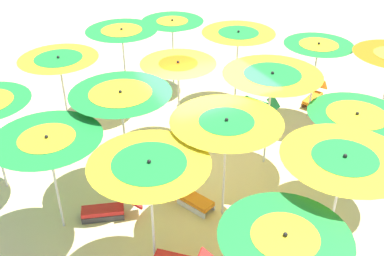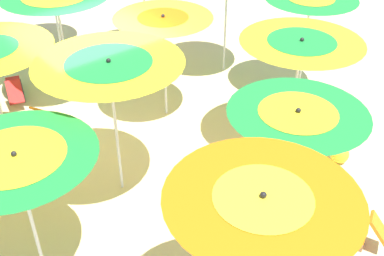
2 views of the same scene
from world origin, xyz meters
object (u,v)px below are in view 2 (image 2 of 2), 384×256
object	(u,v)px
lounger_3	(29,131)
lounger_2	(137,38)
beach_umbrella_5	(163,28)
beach_umbrella_6	(57,5)
beach_umbrella_13	(17,166)
beach_umbrella_4	(301,49)
beach_ball	(340,154)
beach_umbrella_8	(296,123)
lounger_1	(271,162)
beach_umbrella_9	(110,71)
beach_umbrella_0	(310,7)
lounger_0	(341,229)
lounger_4	(15,89)
beach_umbrella_12	(262,210)

from	to	relation	value
lounger_3	lounger_2	bearing A→B (deg)	-173.90
beach_umbrella_5	beach_umbrella_6	world-z (taller)	beach_umbrella_6
beach_umbrella_13	lounger_2	world-z (taller)	beach_umbrella_13
beach_umbrella_4	beach_ball	size ratio (longest dim) A/B	6.67
beach_umbrella_5	beach_umbrella_8	world-z (taller)	beach_umbrella_8
lounger_1	beach_ball	size ratio (longest dim) A/B	3.59
beach_umbrella_5	beach_umbrella_8	xyz separation A→B (m)	(0.67, 3.90, 0.10)
beach_umbrella_5	beach_umbrella_8	distance (m)	3.96
beach_umbrella_9	lounger_1	world-z (taller)	beach_umbrella_9
beach_umbrella_4	lounger_2	distance (m)	6.04
lounger_3	beach_ball	world-z (taller)	lounger_3
beach_umbrella_4	lounger_3	xyz separation A→B (m)	(3.84, -3.39, -1.87)
beach_umbrella_0	beach_ball	xyz separation A→B (m)	(1.49, 2.25, -1.85)
lounger_0	lounger_4	size ratio (longest dim) A/B	0.93
beach_umbrella_6	beach_ball	bearing A→B (deg)	117.31
beach_umbrella_6	lounger_2	distance (m)	3.62
beach_umbrella_4	lounger_3	bearing A→B (deg)	-41.41
beach_umbrella_9	beach_ball	bearing A→B (deg)	150.66
beach_umbrella_0	beach_umbrella_6	bearing A→B (deg)	-36.09
lounger_2	lounger_3	distance (m)	4.78
beach_umbrella_0	lounger_1	world-z (taller)	beach_umbrella_0
beach_umbrella_5	beach_umbrella_6	bearing A→B (deg)	-56.79
beach_umbrella_9	beach_umbrella_8	bearing A→B (deg)	118.95
beach_umbrella_6	beach_umbrella_8	bearing A→B (deg)	95.78
beach_umbrella_9	beach_umbrella_12	size ratio (longest dim) A/B	1.01
beach_umbrella_4	lounger_0	xyz separation A→B (m)	(1.21, 2.13, -1.88)
beach_umbrella_12	beach_umbrella_13	world-z (taller)	beach_umbrella_12
beach_umbrella_0	beach_umbrella_13	world-z (taller)	beach_umbrella_0
beach_umbrella_4	beach_umbrella_13	size ratio (longest dim) A/B	1.04
lounger_1	beach_umbrella_6	bearing A→B (deg)	83.15
lounger_0	beach_umbrella_13	bearing A→B (deg)	32.17
lounger_0	beach_umbrella_5	bearing A→B (deg)	-27.59
beach_umbrella_13	beach_umbrella_12	bearing A→B (deg)	120.66
beach_umbrella_13	beach_ball	xyz separation A→B (m)	(-5.40, 1.14, -1.80)
beach_umbrella_0	lounger_1	distance (m)	3.62
beach_umbrella_13	lounger_4	bearing A→B (deg)	-108.29
beach_umbrella_9	beach_umbrella_5	bearing A→B (deg)	-145.18
lounger_1	lounger_2	distance (m)	6.17
beach_umbrella_12	lounger_1	world-z (taller)	beach_umbrella_12
beach_umbrella_5	lounger_0	bearing A→B (deg)	89.09
lounger_0	beach_umbrella_4	bearing A→B (deg)	-56.34
lounger_3	beach_ball	distance (m)	6.04
beach_umbrella_9	lounger_4	bearing A→B (deg)	-87.06
lounger_1	lounger_4	world-z (taller)	lounger_4
beach_umbrella_13	lounger_1	bearing A→B (deg)	173.08
beach_umbrella_12	beach_ball	distance (m)	4.63
beach_umbrella_4	lounger_4	size ratio (longest dim) A/B	1.70
beach_umbrella_13	lounger_0	size ratio (longest dim) A/B	1.77
beach_umbrella_0	lounger_2	xyz separation A→B (m)	(1.52, -4.44, -1.82)
beach_umbrella_9	beach_umbrella_13	xyz separation A→B (m)	(1.86, 0.85, -0.33)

